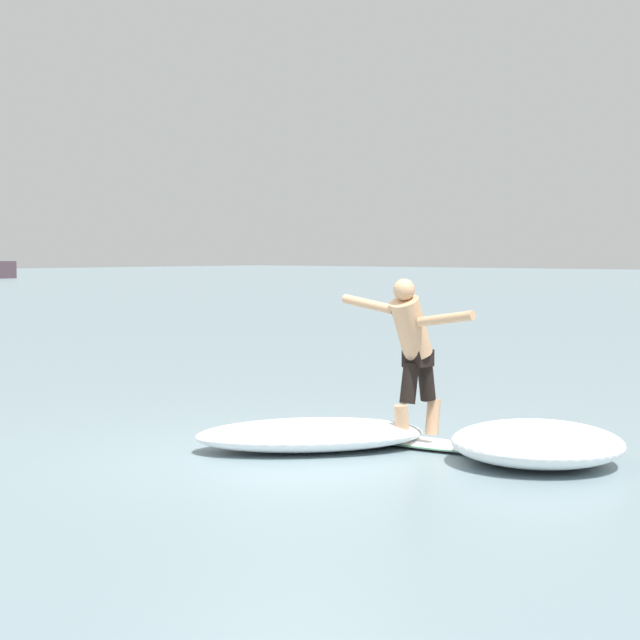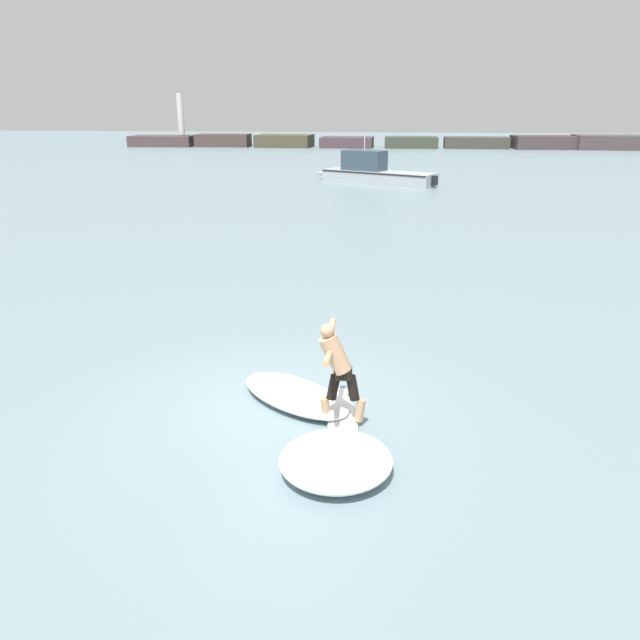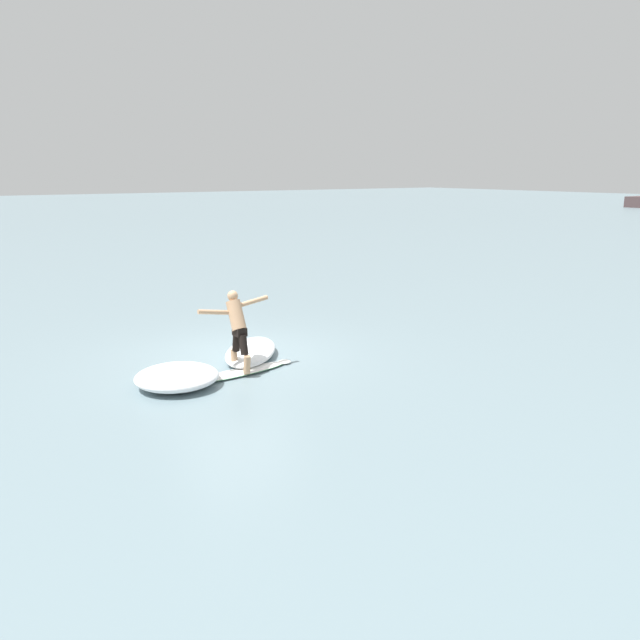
% 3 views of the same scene
% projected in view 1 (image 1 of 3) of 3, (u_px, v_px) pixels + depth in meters
% --- Properties ---
extents(ground_plane, '(200.00, 200.00, 0.00)m').
position_uv_depth(ground_plane, '(295.00, 457.00, 9.71)').
color(ground_plane, gray).
extents(surfboard, '(0.66, 2.24, 0.21)m').
position_uv_depth(surfboard, '(414.00, 442.00, 10.24)').
color(surfboard, white).
rests_on(surfboard, ground).
extents(surfer, '(0.71, 1.49, 1.54)m').
position_uv_depth(surfer, '(413.00, 346.00, 10.09)').
color(surfer, tan).
rests_on(surfer, surfboard).
extents(wave_foam_at_tail, '(2.31, 2.11, 0.29)m').
position_uv_depth(wave_foam_at_tail, '(310.00, 435.00, 10.03)').
color(wave_foam_at_tail, white).
rests_on(wave_foam_at_tail, ground).
extents(wave_foam_at_nose, '(1.79, 1.81, 0.37)m').
position_uv_depth(wave_foam_at_nose, '(537.00, 443.00, 9.36)').
color(wave_foam_at_nose, white).
rests_on(wave_foam_at_nose, ground).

